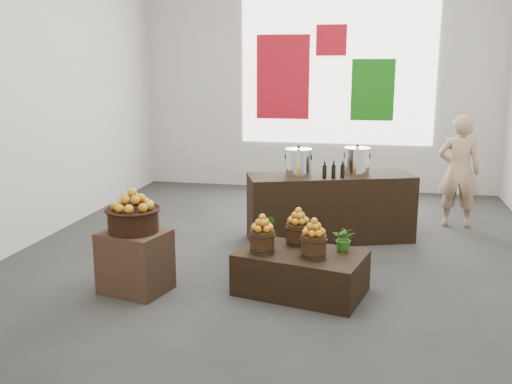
% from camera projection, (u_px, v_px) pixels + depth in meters
% --- Properties ---
extents(ground, '(7.00, 7.00, 0.00)m').
position_uv_depth(ground, '(284.00, 250.00, 6.61)').
color(ground, '#343432').
rests_on(ground, ground).
extents(back_wall, '(6.00, 0.04, 4.00)m').
position_uv_depth(back_wall, '(319.00, 71.00, 9.52)').
color(back_wall, beige).
rests_on(back_wall, ground).
extents(back_opening, '(3.20, 0.02, 2.40)m').
position_uv_depth(back_opening, '(337.00, 71.00, 9.44)').
color(back_opening, white).
rests_on(back_opening, back_wall).
extents(deco_red_left, '(0.90, 0.04, 1.40)m').
position_uv_depth(deco_red_left, '(283.00, 77.00, 9.63)').
color(deco_red_left, '#B30D1D').
rests_on(deco_red_left, back_wall).
extents(deco_green_right, '(0.70, 0.04, 1.00)m').
position_uv_depth(deco_green_right, '(373.00, 90.00, 9.37)').
color(deco_green_right, '#146910').
rests_on(deco_green_right, back_wall).
extents(deco_red_upper, '(0.50, 0.04, 0.50)m').
position_uv_depth(deco_red_upper, '(331.00, 40.00, 9.34)').
color(deco_red_upper, '#B30D1D').
rests_on(deco_red_upper, back_wall).
extents(crate, '(0.68, 0.61, 0.59)m').
position_uv_depth(crate, '(135.00, 261.00, 5.36)').
color(crate, brown).
rests_on(crate, ground).
extents(wicker_basket, '(0.47, 0.47, 0.21)m').
position_uv_depth(wicker_basket, '(133.00, 221.00, 5.28)').
color(wicker_basket, black).
rests_on(wicker_basket, crate).
extents(apples_in_basket, '(0.37, 0.37, 0.20)m').
position_uv_depth(apples_in_basket, '(132.00, 199.00, 5.23)').
color(apples_in_basket, '#92040B').
rests_on(apples_in_basket, wicker_basket).
extents(display_table, '(1.28, 0.95, 0.40)m').
position_uv_depth(display_table, '(301.00, 273.00, 5.34)').
color(display_table, black).
rests_on(display_table, ground).
extents(apple_bucket_front_left, '(0.23, 0.23, 0.21)m').
position_uv_depth(apple_bucket_front_left, '(262.00, 242.00, 5.27)').
color(apple_bucket_front_left, '#3D2310').
rests_on(apple_bucket_front_left, display_table).
extents(apples_in_bucket_front_left, '(0.17, 0.17, 0.15)m').
position_uv_depth(apples_in_bucket_front_left, '(262.00, 223.00, 5.23)').
color(apples_in_bucket_front_left, '#92040B').
rests_on(apples_in_bucket_front_left, apple_bucket_front_left).
extents(apple_bucket_front_right, '(0.23, 0.23, 0.21)m').
position_uv_depth(apple_bucket_front_right, '(314.00, 246.00, 5.13)').
color(apple_bucket_front_right, '#3D2310').
rests_on(apple_bucket_front_right, display_table).
extents(apples_in_bucket_front_right, '(0.17, 0.17, 0.15)m').
position_uv_depth(apples_in_bucket_front_right, '(314.00, 227.00, 5.09)').
color(apples_in_bucket_front_right, '#92040B').
rests_on(apples_in_bucket_front_right, apple_bucket_front_right).
extents(apple_bucket_rear, '(0.23, 0.23, 0.21)m').
position_uv_depth(apple_bucket_rear, '(298.00, 234.00, 5.51)').
color(apple_bucket_rear, '#3D2310').
rests_on(apple_bucket_rear, display_table).
extents(apples_in_bucket_rear, '(0.17, 0.17, 0.15)m').
position_uv_depth(apples_in_bucket_rear, '(298.00, 216.00, 5.47)').
color(apples_in_bucket_rear, '#92040B').
rests_on(apples_in_bucket_rear, apple_bucket_rear).
extents(herb_garnish_right, '(0.24, 0.21, 0.24)m').
position_uv_depth(herb_garnish_right, '(344.00, 238.00, 5.32)').
color(herb_garnish_right, '#246916').
rests_on(herb_garnish_right, display_table).
extents(herb_garnish_left, '(0.18, 0.16, 0.28)m').
position_uv_depth(herb_garnish_left, '(267.00, 229.00, 5.56)').
color(herb_garnish_left, '#246916').
rests_on(herb_garnish_left, display_table).
extents(counter, '(2.07, 1.25, 0.81)m').
position_uv_depth(counter, '(330.00, 207.00, 6.94)').
color(counter, black).
rests_on(counter, ground).
extents(stock_pot_left, '(0.31, 0.31, 0.31)m').
position_uv_depth(stock_pot_left, '(298.00, 163.00, 6.76)').
color(stock_pot_left, silver).
rests_on(stock_pot_left, counter).
extents(stock_pot_center, '(0.31, 0.31, 0.31)m').
position_uv_depth(stock_pot_center, '(357.00, 162.00, 6.86)').
color(stock_pot_center, silver).
rests_on(stock_pot_center, counter).
extents(oil_cruets, '(0.22, 0.12, 0.22)m').
position_uv_depth(oil_cruets, '(336.00, 169.00, 6.64)').
color(oil_cruets, black).
rests_on(oil_cruets, counter).
extents(shopper, '(0.56, 0.39, 1.49)m').
position_uv_depth(shopper, '(459.00, 171.00, 7.44)').
color(shopper, tan).
rests_on(shopper, ground).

